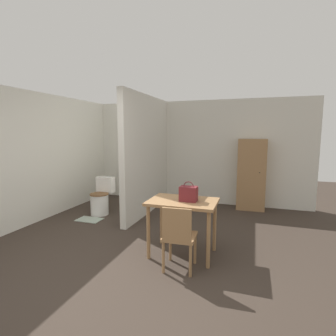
% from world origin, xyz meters
% --- Properties ---
extents(ground_plane, '(16.00, 16.00, 0.00)m').
position_xyz_m(ground_plane, '(0.00, 0.00, 0.00)').
color(ground_plane, '#382D26').
extents(wall_back, '(5.80, 0.12, 2.50)m').
position_xyz_m(wall_back, '(0.00, 3.90, 1.25)').
color(wall_back, silver).
rests_on(wall_back, ground_plane).
extents(wall_left, '(0.12, 4.84, 2.50)m').
position_xyz_m(wall_left, '(-2.46, 1.92, 1.25)').
color(wall_left, silver).
rests_on(wall_left, ground_plane).
extents(partition_wall, '(0.12, 2.30, 2.50)m').
position_xyz_m(partition_wall, '(-0.62, 2.69, 1.25)').
color(partition_wall, silver).
rests_on(partition_wall, ground_plane).
extents(dining_table, '(0.94, 0.65, 0.79)m').
position_xyz_m(dining_table, '(0.65, 0.95, 0.68)').
color(dining_table, '#997047').
rests_on(dining_table, ground_plane).
extents(wooden_chair, '(0.42, 0.42, 0.84)m').
position_xyz_m(wooden_chair, '(0.72, 0.49, 0.46)').
color(wooden_chair, '#997047').
rests_on(wooden_chair, ground_plane).
extents(toilet, '(0.40, 0.54, 0.77)m').
position_xyz_m(toilet, '(-1.51, 2.24, 0.33)').
color(toilet, white).
rests_on(toilet, ground_plane).
extents(handbag, '(0.24, 0.17, 0.27)m').
position_xyz_m(handbag, '(0.73, 0.93, 0.89)').
color(handbag, maroon).
rests_on(handbag, dining_table).
extents(wooden_cabinet, '(0.61, 0.42, 1.59)m').
position_xyz_m(wooden_cabinet, '(1.52, 3.62, 0.80)').
color(wooden_cabinet, '#997047').
rests_on(wooden_cabinet, ground_plane).
extents(bath_mat, '(0.49, 0.32, 0.01)m').
position_xyz_m(bath_mat, '(-1.51, 1.80, 0.01)').
color(bath_mat, '#99A899').
rests_on(bath_mat, ground_plane).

